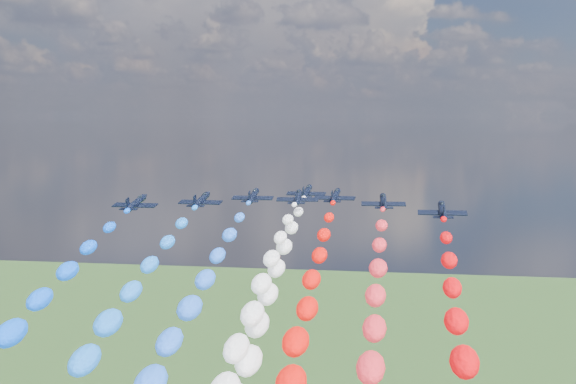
# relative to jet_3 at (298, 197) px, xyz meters

# --- Properties ---
(jet_0) EXTENTS (10.13, 13.62, 5.22)m
(jet_0) POSITION_rel_jet_3_xyz_m (-33.29, -16.40, 0.00)
(jet_0) COLOR black
(jet_1) EXTENTS (10.20, 13.68, 5.22)m
(jet_1) POSITION_rel_jet_3_xyz_m (-20.74, -8.76, 0.00)
(jet_1) COLOR black
(jet_2) EXTENTS (9.90, 13.46, 5.22)m
(jet_2) POSITION_rel_jet_3_xyz_m (-10.93, 1.75, 0.00)
(jet_2) COLOR black
(trail_2) EXTENTS (5.59, 132.87, 42.81)m
(trail_2) POSITION_rel_jet_3_xyz_m (-10.93, -67.31, -19.63)
(trail_2) COLOR blue
(jet_3) EXTENTS (10.55, 13.92, 5.22)m
(jet_3) POSITION_rel_jet_3_xyz_m (0.00, 0.00, 0.00)
(jet_3) COLOR black
(trail_3) EXTENTS (5.59, 132.87, 42.81)m
(trail_3) POSITION_rel_jet_3_xyz_m (0.00, -69.06, -19.63)
(trail_3) COLOR white
(jet_4) EXTENTS (10.28, 13.73, 5.22)m
(jet_4) POSITION_rel_jet_3_xyz_m (0.39, 13.37, 0.00)
(jet_4) COLOR black
(trail_4) EXTENTS (5.59, 132.87, 42.81)m
(trail_4) POSITION_rel_jet_3_xyz_m (0.39, -55.69, -19.63)
(trail_4) COLOR white
(jet_5) EXTENTS (10.53, 13.91, 5.22)m
(jet_5) POSITION_rel_jet_3_xyz_m (8.31, 4.56, 0.00)
(jet_5) COLOR black
(trail_5) EXTENTS (5.59, 132.87, 42.81)m
(trail_5) POSITION_rel_jet_3_xyz_m (8.31, -64.49, -19.63)
(trail_5) COLOR #F00D07
(jet_6) EXTENTS (10.43, 13.84, 5.22)m
(jet_6) POSITION_rel_jet_3_xyz_m (19.96, -5.82, 0.00)
(jet_6) COLOR black
(jet_7) EXTENTS (9.75, 13.35, 5.22)m
(jet_7) POSITION_rel_jet_3_xyz_m (32.00, -19.41, 0.00)
(jet_7) COLOR black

